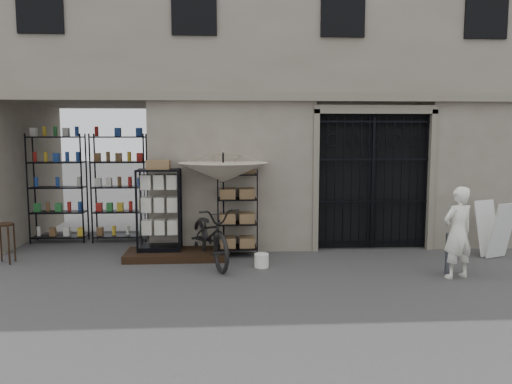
{
  "coord_description": "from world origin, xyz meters",
  "views": [
    {
      "loc": [
        -1.4,
        -8.34,
        2.47
      ],
      "look_at": [
        -0.8,
        1.4,
        1.35
      ],
      "focal_mm": 35.0,
      "sensor_mm": 36.0,
      "label": 1
    }
  ],
  "objects": [
    {
      "name": "wire_rack",
      "position": [
        -1.16,
        1.73,
        0.88
      ],
      "size": [
        0.92,
        0.78,
        1.79
      ],
      "rotation": [
        0.0,
        0.0,
        0.33
      ],
      "color": "black",
      "rests_on": "ground"
    },
    {
      "name": "shop_shelving",
      "position": [
        -4.55,
        3.3,
        1.25
      ],
      "size": [
        2.7,
        0.5,
        2.5
      ],
      "primitive_type": "cube",
      "color": "black",
      "rests_on": "ground"
    },
    {
      "name": "display_cabinet",
      "position": [
        -2.73,
        1.66,
        0.89
      ],
      "size": [
        0.95,
        0.79,
        1.78
      ],
      "rotation": [
        0.0,
        0.0,
        -0.42
      ],
      "color": "black",
      "rests_on": "step_platform"
    },
    {
      "name": "step_platform",
      "position": [
        -2.4,
        1.55,
        0.07
      ],
      "size": [
        2.0,
        0.9,
        0.15
      ],
      "primitive_type": "cube",
      "color": "black",
      "rests_on": "ground"
    },
    {
      "name": "shop_recess",
      "position": [
        -4.5,
        2.8,
        1.5
      ],
      "size": [
        3.0,
        1.7,
        3.0
      ],
      "primitive_type": "cube",
      "color": "black",
      "rests_on": "ground"
    },
    {
      "name": "wooden_stool",
      "position": [
        -5.66,
        1.37,
        0.41
      ],
      "size": [
        0.46,
        0.46,
        0.78
      ],
      "rotation": [
        0.0,
        0.0,
        -0.29
      ],
      "color": "black",
      "rests_on": "ground"
    },
    {
      "name": "white_bucket",
      "position": [
        -0.73,
        0.77,
        0.13
      ],
      "size": [
        0.29,
        0.29,
        0.26
      ],
      "primitive_type": "cylinder",
      "rotation": [
        0.0,
        0.0,
        -0.09
      ],
      "color": "white",
      "rests_on": "ground"
    },
    {
      "name": "bicycle",
      "position": [
        -1.7,
        1.08,
        0.0
      ],
      "size": [
        1.08,
        1.32,
        2.16
      ],
      "primitive_type": "imported",
      "rotation": [
        0.0,
        0.0,
        0.33
      ],
      "color": "black",
      "rests_on": "ground"
    },
    {
      "name": "shopkeeper",
      "position": [
        2.59,
        -0.13,
        0.0
      ],
      "size": [
        1.02,
        1.7,
        0.38
      ],
      "primitive_type": "imported",
      "rotation": [
        0.0,
        0.0,
        3.44
      ],
      "color": "white",
      "rests_on": "ground"
    },
    {
      "name": "steel_bollard",
      "position": [
        2.57,
        0.12,
        0.37
      ],
      "size": [
        0.16,
        0.16,
        0.73
      ],
      "primitive_type": "cylinder",
      "rotation": [
        0.0,
        0.0,
        0.2
      ],
      "color": "#555961",
      "rests_on": "ground"
    },
    {
      "name": "ground",
      "position": [
        0.0,
        0.0,
        0.0
      ],
      "size": [
        80.0,
        80.0,
        0.0
      ],
      "primitive_type": "plane",
      "color": "black",
      "rests_on": "ground"
    },
    {
      "name": "main_building",
      "position": [
        0.0,
        4.0,
        4.5
      ],
      "size": [
        14.0,
        4.0,
        9.0
      ],
      "primitive_type": "cube",
      "color": "gray",
      "rests_on": "ground"
    },
    {
      "name": "iron_gate",
      "position": [
        1.75,
        2.28,
        1.5
      ],
      "size": [
        2.5,
        0.21,
        3.0
      ],
      "color": "black",
      "rests_on": "ground"
    },
    {
      "name": "easel_sign",
      "position": [
        4.01,
        1.24,
        0.58
      ],
      "size": [
        0.72,
        0.77,
        1.12
      ],
      "rotation": [
        0.0,
        0.0,
        0.38
      ],
      "color": "silver",
      "rests_on": "ground"
    },
    {
      "name": "market_umbrella",
      "position": [
        -1.44,
        1.56,
        1.83
      ],
      "size": [
        1.56,
        1.59,
        2.55
      ],
      "rotation": [
        0.0,
        0.0,
        0.0
      ],
      "color": "black",
      "rests_on": "ground"
    }
  ]
}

